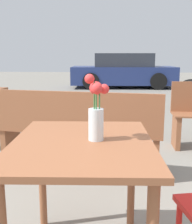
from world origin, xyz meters
TOP-DOWN VIEW (x-y plane):
  - table_front at (0.00, 0.00)m, footprint 0.78×0.93m
  - flower_vase at (0.07, 0.03)m, footprint 0.12×0.14m
  - bench_middle at (-0.22, 1.28)m, footprint 1.70×0.59m
  - parked_car at (0.37, 9.47)m, footprint 3.96×1.89m

SIDE VIEW (x-z plane):
  - bench_middle at x=-0.22m, z-range 0.04..0.89m
  - parked_car at x=0.37m, z-range -0.03..1.25m
  - table_front at x=0.00m, z-range 0.26..1.00m
  - flower_vase at x=0.07m, z-range 0.71..1.06m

